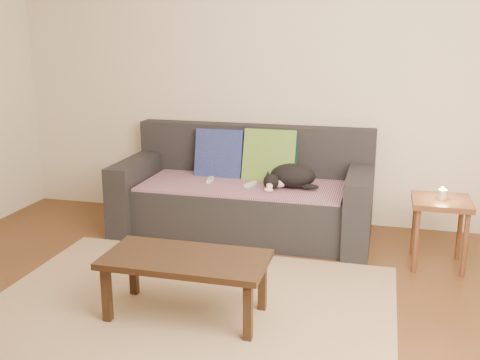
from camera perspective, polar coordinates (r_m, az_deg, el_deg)
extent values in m
plane|color=brown|center=(3.48, -5.95, -13.69)|extent=(4.50, 4.50, 0.00)
cube|color=beige|center=(4.99, 1.79, 10.68)|extent=(4.50, 0.04, 2.60)
cube|color=#232328|center=(4.72, 0.33, -3.06)|extent=(1.70, 0.78, 0.42)
cube|color=#232328|center=(4.99, 1.47, 3.07)|extent=(2.10, 0.18, 0.45)
cube|color=#232328|center=(5.00, -10.28, -1.19)|extent=(0.20, 0.90, 0.60)
cube|color=#232328|center=(4.56, 11.99, -2.83)|extent=(0.20, 0.90, 0.60)
cube|color=#4B2C53|center=(4.64, 0.27, -0.54)|extent=(1.66, 0.74, 0.02)
cube|color=navy|center=(4.91, -2.07, 2.70)|extent=(0.42, 0.19, 0.43)
cube|color=#0B493D|center=(4.80, 3.05, 2.41)|extent=(0.45, 0.24, 0.46)
ellipsoid|color=black|center=(4.54, 5.40, 0.45)|extent=(0.39, 0.30, 0.19)
sphere|color=black|center=(4.46, 3.18, -0.18)|extent=(0.14, 0.14, 0.13)
sphere|color=white|center=(4.42, 3.03, -0.60)|extent=(0.06, 0.06, 0.05)
ellipsoid|color=black|center=(4.46, 7.09, -0.67)|extent=(0.15, 0.06, 0.04)
cube|color=white|center=(4.71, -3.07, -0.01)|extent=(0.05, 0.15, 0.03)
cube|color=white|center=(4.57, 1.06, -0.45)|extent=(0.08, 0.15, 0.03)
cube|color=brown|center=(4.25, 19.80, -2.11)|extent=(0.41, 0.41, 0.04)
cylinder|color=brown|center=(4.16, 17.45, -5.94)|extent=(0.04, 0.04, 0.47)
cylinder|color=brown|center=(4.19, 21.89, -6.18)|extent=(0.04, 0.04, 0.47)
cylinder|color=brown|center=(4.46, 17.28, -4.51)|extent=(0.04, 0.04, 0.47)
cylinder|color=brown|center=(4.49, 21.41, -4.74)|extent=(0.04, 0.04, 0.47)
cylinder|color=beige|center=(4.23, 19.86, -1.39)|extent=(0.06, 0.06, 0.07)
sphere|color=#FFBF59|center=(4.22, 19.92, -0.80)|extent=(0.02, 0.02, 0.02)
cube|color=tan|center=(3.60, -5.11, -12.53)|extent=(2.50, 1.80, 0.01)
cube|color=#301C13|center=(3.33, -5.57, -8.05)|extent=(0.96, 0.48, 0.04)
cube|color=#301C13|center=(3.42, -13.37, -11.30)|extent=(0.05, 0.05, 0.35)
cube|color=#301C13|center=(3.14, 0.82, -13.33)|extent=(0.05, 0.05, 0.35)
cube|color=#301C13|center=(3.72, -10.74, -8.99)|extent=(0.05, 0.05, 0.35)
cube|color=#301C13|center=(3.46, 2.29, -10.57)|extent=(0.05, 0.05, 0.35)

